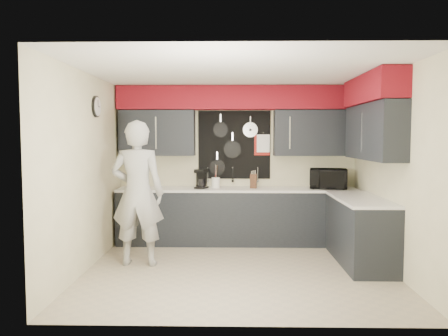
{
  "coord_description": "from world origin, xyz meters",
  "views": [
    {
      "loc": [
        -0.08,
        -5.68,
        1.75
      ],
      "look_at": [
        -0.2,
        0.5,
        1.32
      ],
      "focal_mm": 35.0,
      "sensor_mm": 36.0,
      "label": 1
    }
  ],
  "objects_px": {
    "microwave": "(328,179)",
    "coffee_maker": "(201,178)",
    "person": "(138,193)",
    "knife_block": "(253,181)",
    "utensil_crock": "(216,183)"
  },
  "relations": [
    {
      "from": "microwave",
      "to": "person",
      "type": "distance_m",
      "value": 3.1
    },
    {
      "from": "person",
      "to": "knife_block",
      "type": "bearing_deg",
      "value": -141.15
    },
    {
      "from": "microwave",
      "to": "coffee_maker",
      "type": "height_order",
      "value": "microwave"
    },
    {
      "from": "utensil_crock",
      "to": "coffee_maker",
      "type": "height_order",
      "value": "coffee_maker"
    },
    {
      "from": "person",
      "to": "coffee_maker",
      "type": "bearing_deg",
      "value": -121.35
    },
    {
      "from": "microwave",
      "to": "knife_block",
      "type": "xyz_separation_m",
      "value": [
        -1.21,
        0.03,
        -0.05
      ]
    },
    {
      "from": "microwave",
      "to": "utensil_crock",
      "type": "bearing_deg",
      "value": -170.41
    },
    {
      "from": "utensil_crock",
      "to": "coffee_maker",
      "type": "bearing_deg",
      "value": -170.28
    },
    {
      "from": "microwave",
      "to": "knife_block",
      "type": "relative_size",
      "value": 2.53
    },
    {
      "from": "knife_block",
      "to": "person",
      "type": "xyz_separation_m",
      "value": [
        -1.64,
        -1.24,
        -0.04
      ]
    },
    {
      "from": "microwave",
      "to": "utensil_crock",
      "type": "distance_m",
      "value": 1.84
    },
    {
      "from": "knife_block",
      "to": "utensil_crock",
      "type": "height_order",
      "value": "knife_block"
    },
    {
      "from": "microwave",
      "to": "coffee_maker",
      "type": "distance_m",
      "value": 2.06
    },
    {
      "from": "microwave",
      "to": "person",
      "type": "xyz_separation_m",
      "value": [
        -2.85,
        -1.21,
        -0.09
      ]
    },
    {
      "from": "coffee_maker",
      "to": "person",
      "type": "height_order",
      "value": "person"
    }
  ]
}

